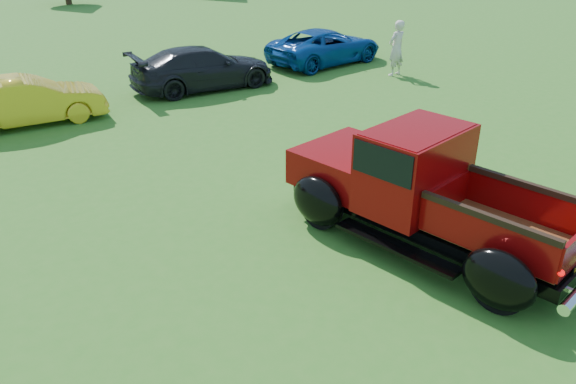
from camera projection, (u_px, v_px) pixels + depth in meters
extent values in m
plane|color=#2E651C|center=(295.00, 259.00, 8.48)|extent=(120.00, 120.00, 0.00)
cylinder|color=black|center=(500.00, 284.00, 7.23)|extent=(0.34, 0.80, 0.78)
cylinder|color=black|center=(552.00, 238.00, 8.28)|extent=(0.34, 0.80, 0.78)
cylinder|color=black|center=(321.00, 205.00, 9.20)|extent=(0.34, 0.80, 0.78)
cylinder|color=black|center=(381.00, 176.00, 10.25)|extent=(0.34, 0.80, 0.78)
cube|color=black|center=(428.00, 217.00, 8.75)|extent=(2.00, 4.71, 0.19)
cube|color=#7D0607|center=(350.00, 165.00, 9.59)|extent=(1.84, 1.68, 0.60)
cube|color=silver|center=(317.00, 154.00, 10.07)|extent=(1.55, 0.28, 0.49)
cube|color=#7D0607|center=(414.00, 168.00, 8.64)|extent=(1.87, 1.36, 1.26)
cube|color=black|center=(417.00, 147.00, 8.49)|extent=(1.90, 1.26, 0.49)
cube|color=#7D0607|center=(418.00, 131.00, 8.38)|extent=(1.78, 1.25, 0.08)
cube|color=brown|center=(504.00, 236.00, 7.91)|extent=(1.58, 2.11, 0.05)
cube|color=#7D0607|center=(484.00, 237.00, 7.38)|extent=(0.33, 1.93, 0.51)
cube|color=#7D0607|center=(528.00, 205.00, 8.21)|extent=(0.33, 1.93, 0.51)
cube|color=#7D0607|center=(445.00, 198.00, 8.41)|extent=(1.30, 0.24, 0.51)
cube|color=black|center=(488.00, 217.00, 7.25)|extent=(0.37, 1.94, 0.09)
cube|color=black|center=(532.00, 186.00, 8.08)|extent=(0.37, 1.94, 0.09)
ellipsoid|color=black|center=(498.00, 280.00, 7.12)|extent=(0.59, 1.08, 0.85)
ellipsoid|color=black|center=(557.00, 228.00, 8.29)|extent=(0.59, 1.08, 0.85)
ellipsoid|color=black|center=(317.00, 201.00, 9.09)|extent=(0.59, 1.08, 0.85)
ellipsoid|color=black|center=(385.00, 169.00, 10.26)|extent=(0.59, 1.08, 0.85)
cube|color=black|center=(396.00, 246.00, 8.18)|extent=(0.60, 2.06, 0.06)
cube|color=black|center=(460.00, 205.00, 9.36)|extent=(0.60, 2.06, 0.06)
sphere|color=#CC0505|center=(561.00, 273.00, 6.81)|extent=(0.09, 0.09, 0.09)
imported|color=gold|center=(29.00, 101.00, 13.77)|extent=(3.68, 1.66, 1.17)
imported|color=black|center=(203.00, 68.00, 16.64)|extent=(4.44, 2.18, 1.24)
imported|color=navy|center=(325.00, 46.00, 19.55)|extent=(4.44, 2.30, 1.20)
imported|color=beige|center=(396.00, 48.00, 17.94)|extent=(0.67, 0.47, 1.75)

